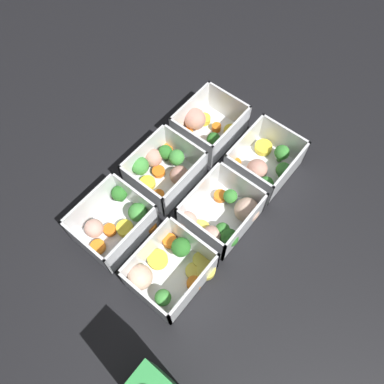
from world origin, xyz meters
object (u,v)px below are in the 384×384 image
at_px(container_near_left, 206,129).
at_px(container_far_center, 223,217).
at_px(container_near_center, 163,168).
at_px(container_near_right, 116,221).
at_px(container_far_left, 265,164).
at_px(container_far_right, 168,270).

bearing_deg(container_near_left, container_far_center, 47.00).
xyz_separation_m(container_near_center, container_far_center, (0.01, 0.16, 0.00)).
distance_m(container_near_center, container_near_right, 0.15).
bearing_deg(container_far_left, container_far_center, 1.59).
height_order(container_near_center, container_far_right, same).
relative_size(container_near_center, container_far_center, 0.98).
bearing_deg(container_near_left, container_far_right, 26.13).
xyz_separation_m(container_far_center, container_far_right, (0.15, -0.01, -0.00)).
bearing_deg(container_far_left, container_near_right, -27.42).
bearing_deg(container_near_center, container_near_right, 3.10).
distance_m(container_near_left, container_near_center, 0.14).
xyz_separation_m(container_far_left, container_far_right, (0.30, -0.01, -0.00)).
relative_size(container_near_left, container_near_center, 1.02).
xyz_separation_m(container_near_center, container_far_right, (0.16, 0.15, -0.00)).
bearing_deg(container_near_right, container_far_center, 131.65).
bearing_deg(container_near_left, container_far_left, 92.07).
bearing_deg(container_far_center, container_near_left, -133.00).
xyz_separation_m(container_near_center, container_near_right, (0.15, 0.01, -0.00)).
distance_m(container_near_left, container_near_right, 0.29).
height_order(container_far_center, container_far_right, same).
height_order(container_near_right, container_far_right, same).
bearing_deg(container_far_left, container_far_right, -1.85).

